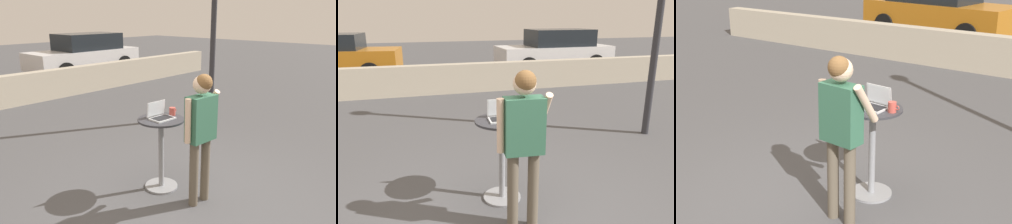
% 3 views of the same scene
% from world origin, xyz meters
% --- Properties ---
extents(ground_plane, '(50.00, 50.00, 0.00)m').
position_xyz_m(ground_plane, '(0.00, 0.00, 0.00)').
color(ground_plane, '#4C4C4F').
extents(cafe_table, '(0.60, 0.60, 0.97)m').
position_xyz_m(cafe_table, '(0.12, 0.70, 0.59)').
color(cafe_table, gray).
rests_on(cafe_table, ground_plane).
extents(laptop, '(0.31, 0.26, 0.21)m').
position_xyz_m(laptop, '(0.12, 0.72, 1.02)').
color(laptop, silver).
rests_on(laptop, cafe_table).
extents(coffee_mug, '(0.12, 0.08, 0.10)m').
position_xyz_m(coffee_mug, '(0.34, 0.70, 1.02)').
color(coffee_mug, '#C14C42').
rests_on(coffee_mug, cafe_table).
extents(standing_person, '(0.53, 0.34, 1.62)m').
position_xyz_m(standing_person, '(0.16, 0.10, 1.02)').
color(standing_person, brown).
rests_on(standing_person, ground_plane).
extents(parked_car_further_down, '(4.50, 2.19, 1.49)m').
position_xyz_m(parked_car_further_down, '(-3.34, 9.61, 0.77)').
color(parked_car_further_down, '#B76B19').
rests_on(parked_car_further_down, ground_plane).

